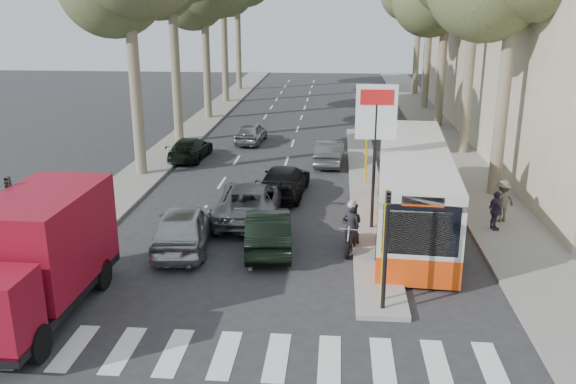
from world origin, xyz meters
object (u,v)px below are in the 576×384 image
(silver_hatchback, at_px, (183,227))
(motorcycle, at_px, (351,226))
(red_truck, at_px, (37,255))
(city_bus, at_px, (413,185))
(dark_hatchback, at_px, (268,230))

(silver_hatchback, xyz_separation_m, motorcycle, (5.93, 0.48, 0.04))
(silver_hatchback, bearing_deg, motorcycle, 178.93)
(silver_hatchback, distance_m, red_truck, 5.85)
(silver_hatchback, relative_size, city_bus, 0.39)
(motorcycle, bearing_deg, dark_hatchback, -166.01)
(silver_hatchback, distance_m, city_bus, 8.90)
(city_bus, bearing_deg, silver_hatchback, -155.61)
(dark_hatchback, relative_size, city_bus, 0.37)
(silver_hatchback, distance_m, motorcycle, 5.95)
(city_bus, distance_m, motorcycle, 3.61)
(red_truck, height_order, motorcycle, red_truck)
(dark_hatchback, bearing_deg, silver_hatchback, -3.35)
(silver_hatchback, xyz_separation_m, dark_hatchback, (3.00, 0.17, -0.07))
(red_truck, height_order, city_bus, red_truck)
(dark_hatchback, bearing_deg, city_bus, -158.01)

